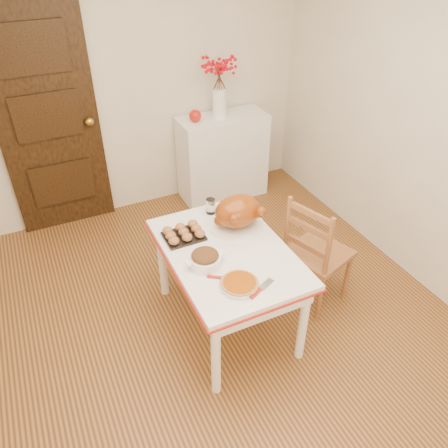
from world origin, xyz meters
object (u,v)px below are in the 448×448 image
sideboard (223,157)px  chair_oak (319,251)px  pumpkin_pie (239,283)px  kitchen_table (227,288)px  turkey_platter (238,213)px

sideboard → chair_oak: (-0.03, -1.73, 0.03)m
sideboard → pumpkin_pie: bearing=-112.7°
kitchen_table → turkey_platter: turkey_platter is taller
chair_oak → turkey_platter: (-0.55, 0.25, 0.35)m
sideboard → chair_oak: chair_oak is taller
kitchen_table → sideboard: bearing=65.6°
chair_oak → pumpkin_pie: chair_oak is taller
chair_oak → turkey_platter: size_ratio=2.38×
sideboard → turkey_platter: 1.63m
kitchen_table → pumpkin_pie: pumpkin_pie is taller
chair_oak → sideboard: bearing=-19.5°
kitchen_table → turkey_platter: (0.18, 0.20, 0.47)m
turkey_platter → pumpkin_pie: bearing=-129.3°
kitchen_table → turkey_platter: 0.54m
chair_oak → turkey_platter: bearing=47.0°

